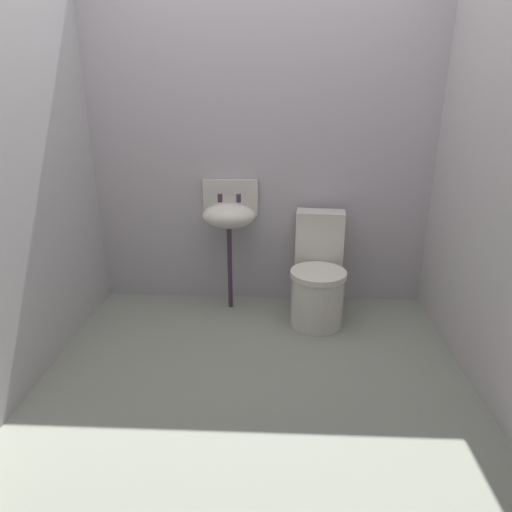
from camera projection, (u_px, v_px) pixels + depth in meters
name	position (u px, v px, depth m)	size (l,w,h in m)	color
ground_plane	(254.00, 390.00, 2.71)	(2.97, 2.80, 0.08)	gray
wall_back	(262.00, 155.00, 3.46)	(2.97, 0.10, 2.33)	#B6AEB6
wall_left	(5.00, 184.00, 2.44)	(0.10, 2.60, 2.33)	#B2B0B1
toilet_near_wall	(318.00, 279.00, 3.36)	(0.43, 0.62, 0.78)	silver
sink	(229.00, 214.00, 3.41)	(0.42, 0.35, 0.99)	#402E47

